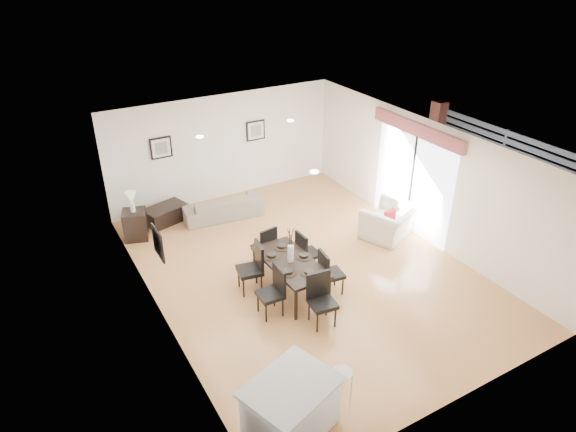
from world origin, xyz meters
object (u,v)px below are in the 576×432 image
dining_table (291,264)px  side_table (135,225)px  sofa (222,207)px  bar_stool (342,377)px  armchair (389,222)px  dining_chair_foot (266,244)px  dining_chair_head (321,296)px  dining_chair_efar (305,250)px  dining_chair_enear (328,271)px  dining_chair_wnear (274,289)px  dining_chair_wfar (254,265)px  coffee_table (166,214)px  kitchen_island (291,407)px

dining_table → side_table: dining_table is taller
sofa → bar_stool: (-0.83, -6.18, 0.29)m
armchair → dining_chair_foot: (-2.96, 0.34, 0.13)m
dining_table → dining_chair_head: dining_chair_head is taller
dining_chair_efar → side_table: size_ratio=1.36×
dining_chair_enear → dining_chair_foot: dining_chair_enear is taller
dining_chair_wnear → dining_table: bearing=127.2°
dining_chair_enear → dining_table: bearing=63.0°
dining_chair_enear → dining_chair_efar: same height
dining_table → bar_stool: (-0.76, -2.75, -0.05)m
dining_chair_head → side_table: 4.93m
dining_chair_head → side_table: (-2.03, 4.49, -0.21)m
dining_chair_enear → side_table: 4.67m
dining_table → bar_stool: 2.86m
armchair → dining_chair_wnear: 3.72m
dining_chair_wfar → coffee_table: bearing=-159.5°
armchair → dining_chair_efar: bearing=-15.8°
dining_chair_wfar → kitchen_island: size_ratio=0.70×
coffee_table → dining_table: bearing=-88.8°
dining_chair_foot → kitchen_island: dining_chair_foot is taller
dining_table → side_table: (-2.02, 3.47, -0.28)m
dining_chair_efar → side_table: bearing=39.5°
dining_table → dining_chair_foot: 1.03m
kitchen_island → dining_chair_efar: bearing=37.0°
dining_chair_enear → dining_chair_head: 0.84m
dining_table → dining_chair_wnear: size_ratio=1.76×
dining_chair_efar → bar_stool: size_ratio=1.40×
sofa → side_table: size_ratio=2.82×
dining_chair_enear → dining_chair_efar: (-0.00, 0.81, 0.00)m
armchair → dining_chair_head: dining_chair_head is taller
dining_chair_wnear → dining_chair_foot: 1.55m
sofa → bar_stool: 6.24m
armchair → dining_chair_foot: 2.99m
dining_chair_efar → sofa: bearing=8.7°
armchair → coffee_table: 5.27m
dining_chair_enear → coffee_table: 4.66m
dining_chair_wfar → dining_chair_enear: dining_chair_wfar is taller
dining_chair_head → dining_table: bearing=97.9°
coffee_table → bar_stool: 6.67m
dining_chair_efar → coffee_table: size_ratio=0.95×
coffee_table → side_table: bearing=-168.8°
side_table → bar_stool: bearing=-78.5°
armchair → dining_chair_wnear: size_ratio=1.21×
dining_table → dining_chair_head: size_ratio=1.70×
dining_table → coffee_table: dining_table is taller
dining_chair_efar → kitchen_island: 3.84m
dining_chair_efar → coffee_table: (-1.78, 3.48, -0.32)m
dining_chair_wnear → dining_chair_foot: size_ratio=1.05×
side_table → kitchen_island: bearing=-86.1°
dining_chair_wnear → dining_chair_enear: 1.16m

